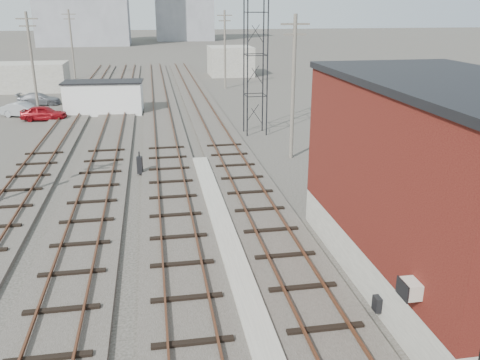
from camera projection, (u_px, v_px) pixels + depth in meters
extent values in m
plane|color=#282621|center=(170.00, 87.00, 62.11)|extent=(320.00, 320.00, 0.00)
cube|color=#332D28|center=(211.00, 122.00, 42.92)|extent=(3.20, 90.00, 0.20)
cube|color=#4C2816|center=(202.00, 120.00, 42.73)|extent=(0.07, 90.00, 0.12)
cube|color=#4C2816|center=(219.00, 119.00, 42.96)|extent=(0.07, 90.00, 0.12)
cube|color=#332D28|center=(163.00, 124.00, 42.27)|extent=(3.20, 90.00, 0.20)
cube|color=#4C2816|center=(154.00, 122.00, 42.08)|extent=(0.07, 90.00, 0.12)
cube|color=#4C2816|center=(172.00, 121.00, 42.31)|extent=(0.07, 90.00, 0.12)
cube|color=#332D28|center=(114.00, 126.00, 41.63)|extent=(3.20, 90.00, 0.20)
cube|color=#4C2816|center=(105.00, 124.00, 41.44)|extent=(0.07, 90.00, 0.12)
cube|color=#4C2816|center=(123.00, 123.00, 41.67)|extent=(0.07, 90.00, 0.12)
cube|color=#332D28|center=(63.00, 128.00, 40.98)|extent=(3.20, 90.00, 0.20)
cube|color=#4C2816|center=(54.00, 125.00, 40.79)|extent=(0.07, 90.00, 0.12)
cube|color=#4C2816|center=(72.00, 125.00, 41.02)|extent=(0.07, 90.00, 0.12)
cube|color=gray|center=(235.00, 264.00, 19.29)|extent=(0.90, 28.00, 0.26)
cube|color=gray|center=(435.00, 260.00, 18.36)|extent=(6.00, 12.00, 1.50)
cube|color=maroon|center=(448.00, 167.00, 17.22)|extent=(6.00, 12.00, 5.50)
cube|color=black|center=(460.00, 83.00, 16.29)|extent=(6.20, 12.20, 0.25)
cube|color=beige|center=(410.00, 289.00, 13.62)|extent=(0.45, 0.62, 0.45)
cube|color=black|center=(377.00, 304.00, 16.08)|extent=(0.20, 0.35, 0.50)
cylinder|color=black|center=(248.00, 34.00, 36.45)|extent=(0.10, 0.10, 15.00)
cylinder|color=black|center=(268.00, 34.00, 36.69)|extent=(0.10, 0.10, 15.00)
cylinder|color=black|center=(244.00, 33.00, 37.85)|extent=(0.10, 0.10, 15.00)
cylinder|color=black|center=(264.00, 33.00, 38.09)|extent=(0.10, 0.10, 15.00)
cylinder|color=#595147|center=(33.00, 65.00, 44.66)|extent=(0.24, 0.24, 9.00)
cube|color=#595147|center=(27.00, 19.00, 43.39)|extent=(1.80, 0.12, 0.12)
cube|color=#595147|center=(27.00, 26.00, 43.58)|extent=(1.40, 0.12, 0.12)
cylinder|color=#595147|center=(72.00, 45.00, 67.95)|extent=(0.24, 0.24, 9.00)
cube|color=#595147|center=(69.00, 14.00, 66.68)|extent=(1.80, 0.12, 0.12)
cube|color=#595147|center=(69.00, 19.00, 66.88)|extent=(1.40, 0.12, 0.12)
cylinder|color=#595147|center=(293.00, 89.00, 31.89)|extent=(0.24, 0.24, 9.00)
cube|color=#595147|center=(295.00, 24.00, 30.62)|extent=(1.80, 0.12, 0.12)
cube|color=#595147|center=(295.00, 34.00, 30.81)|extent=(1.40, 0.12, 0.12)
cylinder|color=#595147|center=(225.00, 50.00, 59.84)|extent=(0.24, 0.24, 9.00)
cube|color=#595147|center=(225.00, 15.00, 58.57)|extent=(1.80, 0.12, 0.12)
cube|color=#595147|center=(225.00, 21.00, 58.76)|extent=(1.40, 0.12, 0.12)
cube|color=gray|center=(31.00, 77.00, 59.01)|extent=(8.00, 5.00, 3.20)
cube|color=gray|center=(230.00, 61.00, 72.24)|extent=(6.00, 6.00, 4.00)
cube|color=black|center=(140.00, 165.00, 29.70)|extent=(0.36, 0.36, 1.02)
cylinder|color=black|center=(139.00, 154.00, 29.48)|extent=(0.08, 0.08, 0.31)
cube|color=silver|center=(104.00, 98.00, 46.49)|extent=(7.02, 3.23, 2.86)
cube|color=black|center=(103.00, 82.00, 46.00)|extent=(7.26, 3.47, 0.14)
imported|color=maroon|center=(44.00, 113.00, 43.96)|extent=(3.97, 1.99, 1.30)
imported|color=#96999D|center=(23.00, 110.00, 45.39)|extent=(4.11, 2.68, 1.28)
imported|color=slate|center=(39.00, 99.00, 50.89)|extent=(4.25, 1.96, 1.20)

